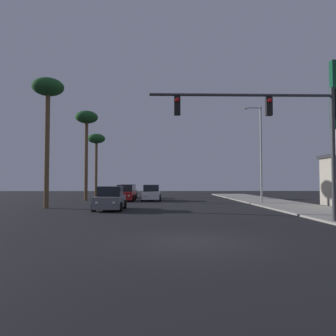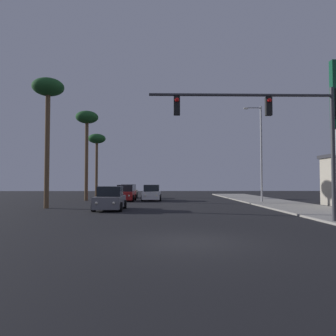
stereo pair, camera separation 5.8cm
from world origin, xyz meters
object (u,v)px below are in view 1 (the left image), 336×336
(palm_tree_far, at_px, (96,142))
(car_tan, at_px, (128,192))
(traffic_light_mast, at_px, (278,124))
(palm_tree_mid, at_px, (87,123))
(car_grey, at_px, (110,199))
(palm_tree_near, at_px, (48,95))
(car_red, at_px, (125,194))
(car_white, at_px, (151,193))
(street_lamp, at_px, (260,149))

(palm_tree_far, bearing_deg, car_tan, -42.69)
(traffic_light_mast, bearing_deg, car_tan, 111.20)
(traffic_light_mast, distance_m, palm_tree_mid, 23.96)
(car_grey, height_order, palm_tree_near, palm_tree_near)
(car_tan, relative_size, car_grey, 1.01)
(car_tan, relative_size, car_red, 1.00)
(car_white, bearing_deg, palm_tree_mid, 2.42)
(traffic_light_mast, bearing_deg, car_red, 116.36)
(palm_tree_far, bearing_deg, car_grey, -76.39)
(palm_tree_near, height_order, palm_tree_mid, palm_tree_near)
(car_grey, xyz_separation_m, street_lamp, (12.90, 6.86, 4.36))
(traffic_light_mast, relative_size, palm_tree_mid, 0.94)
(car_tan, distance_m, car_red, 6.04)
(palm_tree_near, bearing_deg, palm_tree_far, 90.47)
(car_tan, bearing_deg, palm_tree_mid, 56.57)
(car_red, relative_size, traffic_light_mast, 0.48)
(car_tan, distance_m, palm_tree_mid, 10.19)
(car_tan, height_order, car_white, same)
(car_red, xyz_separation_m, palm_tree_mid, (-4.25, 0.49, 7.58))
(car_grey, height_order, palm_tree_mid, palm_tree_mid)
(car_red, distance_m, street_lamp, 14.32)
(car_tan, bearing_deg, palm_tree_near, 75.30)
(car_grey, bearing_deg, traffic_light_mast, 139.48)
(car_grey, bearing_deg, palm_tree_near, -17.37)
(car_tan, bearing_deg, palm_tree_far, -40.66)
(car_tan, height_order, palm_tree_mid, palm_tree_mid)
(palm_tree_mid, bearing_deg, palm_tree_near, -94.14)
(car_white, xyz_separation_m, traffic_light_mast, (6.65, -19.51, 4.05))
(car_white, bearing_deg, car_red, 13.98)
(car_tan, relative_size, palm_tree_far, 0.50)
(car_grey, height_order, palm_tree_far, palm_tree_far)
(traffic_light_mast, bearing_deg, palm_tree_far, 116.27)
(traffic_light_mast, bearing_deg, street_lamp, 76.20)
(car_white, distance_m, street_lamp, 12.14)
(car_tan, height_order, car_grey, same)
(traffic_light_mast, xyz_separation_m, palm_tree_near, (-14.34, 9.39, 3.83))
(palm_tree_near, distance_m, palm_tree_far, 20.04)
(car_red, distance_m, traffic_light_mast, 21.48)
(car_red, relative_size, palm_tree_mid, 0.45)
(car_tan, bearing_deg, car_grey, 93.32)
(car_red, xyz_separation_m, street_lamp, (12.98, -4.20, 4.36))
(car_red, relative_size, palm_tree_far, 0.50)
(car_grey, height_order, traffic_light_mast, traffic_light_mast)
(traffic_light_mast, xyz_separation_m, street_lamp, (3.61, 14.71, 0.30))
(car_white, relative_size, palm_tree_mid, 0.45)
(traffic_light_mast, xyz_separation_m, palm_tree_mid, (-13.62, 19.39, 3.53))
(street_lamp, height_order, palm_tree_near, palm_tree_near)
(car_red, bearing_deg, street_lamp, 163.03)
(car_red, height_order, palm_tree_near, palm_tree_near)
(traffic_light_mast, distance_m, palm_tree_near, 17.56)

